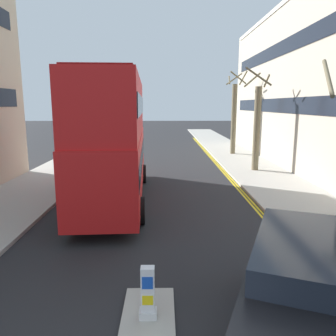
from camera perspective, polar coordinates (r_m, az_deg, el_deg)
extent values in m
cube|color=#ADA89E|center=(20.07, 17.22, -2.13)|extent=(4.00, 80.00, 0.14)
cube|color=#ADA89E|center=(20.29, -20.37, -2.19)|extent=(4.00, 80.00, 0.14)
cube|color=yellow|center=(17.65, 12.67, -3.87)|extent=(0.10, 56.00, 0.01)
cube|color=yellow|center=(17.62, 12.17, -3.88)|extent=(0.10, 56.00, 0.01)
cube|color=#ADA89E|center=(7.53, -3.44, -24.53)|extent=(1.10, 2.20, 0.10)
cube|color=silver|center=(7.46, -3.45, -23.71)|extent=(0.36, 0.28, 0.16)
cube|color=white|center=(7.16, -3.50, -20.05)|extent=(0.28, 0.20, 0.95)
cube|color=blue|center=(6.97, -3.57, -19.15)|extent=(0.22, 0.01, 0.26)
cube|color=yellow|center=(7.17, -3.53, -21.78)|extent=(0.22, 0.01, 0.20)
cube|color=red|center=(15.53, -9.12, 0.83)|extent=(3.01, 10.91, 2.60)
cube|color=red|center=(15.30, -9.41, 10.27)|extent=(2.95, 10.69, 2.50)
cube|color=black|center=(15.49, -9.15, 1.92)|extent=(3.02, 10.48, 0.84)
cube|color=black|center=(15.30, -9.42, 10.65)|extent=(3.00, 10.26, 0.80)
cube|color=yellow|center=(20.69, -7.79, 7.66)|extent=(2.00, 0.15, 0.44)
cube|color=maroon|center=(15.35, -9.57, 15.13)|extent=(2.71, 9.82, 0.10)
cylinder|color=black|center=(19.18, -11.76, -1.08)|extent=(0.35, 1.05, 1.04)
cylinder|color=black|center=(18.98, -4.27, -1.00)|extent=(0.35, 1.05, 1.04)
cylinder|color=black|center=(12.81, -16.05, -7.26)|extent=(0.35, 1.05, 1.04)
cylinder|color=black|center=(12.50, -4.70, -7.31)|extent=(0.35, 1.05, 1.04)
cube|color=black|center=(6.76, 22.29, -20.91)|extent=(3.52, 5.07, 1.50)
cube|color=black|center=(6.52, 22.79, -14.20)|extent=(2.73, 3.47, 0.76)
cube|color=orange|center=(6.73, 22.32, -20.55)|extent=(3.40, 4.73, 0.10)
cylinder|color=black|center=(8.33, 15.31, -18.79)|extent=(0.46, 0.71, 0.68)
cylinder|color=#6B6047|center=(10.82, 25.84, 13.83)|extent=(0.54, 1.61, 1.19)
cylinder|color=#6B6047|center=(22.47, 15.02, 6.49)|extent=(0.43, 0.43, 5.41)
cylinder|color=#6B6047|center=(22.60, 16.61, 14.16)|extent=(0.13, 1.02, 0.76)
cylinder|color=#6B6047|center=(22.95, 14.32, 14.49)|extent=(1.24, 0.70, 0.98)
cylinder|color=#6B6047|center=(21.69, 15.31, 14.97)|extent=(1.59, 0.65, 1.20)
cylinder|color=#6B6047|center=(29.75, 11.24, 8.20)|extent=(0.43, 0.43, 5.99)
cylinder|color=#6B6047|center=(30.09, 12.81, 14.85)|extent=(0.40, 1.49, 1.10)
cylinder|color=#6B6047|center=(30.47, 11.30, 14.78)|extent=(1.40, 0.21, 1.03)
cylinder|color=#6B6047|center=(29.75, 10.50, 14.67)|extent=(0.24, 1.05, 0.78)
cylinder|color=#6B6047|center=(29.15, 11.99, 14.99)|extent=(1.45, 0.34, 1.07)
cube|color=black|center=(25.25, 19.22, 19.01)|extent=(0.04, 24.64, 1.00)
cube|color=black|center=(24.96, 18.66, 10.16)|extent=(0.04, 24.64, 1.00)
cube|color=silver|center=(25.87, 19.67, 25.48)|extent=(0.12, 26.60, 0.24)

